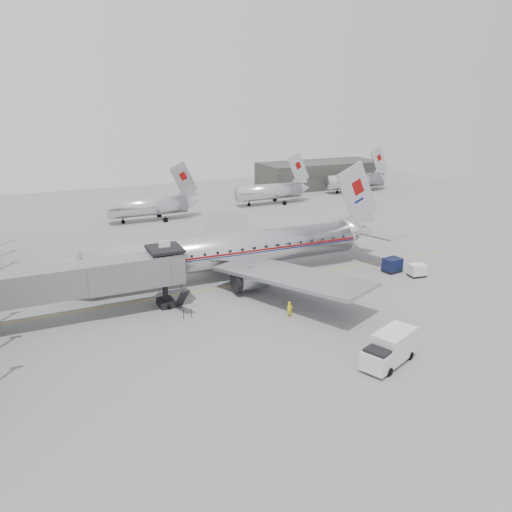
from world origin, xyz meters
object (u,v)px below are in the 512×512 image
(service_van, at_px, (390,348))
(ramp_worker, at_px, (290,309))
(airliner, at_px, (234,250))
(baggage_cart_navy, at_px, (392,265))
(baggage_cart_white, at_px, (417,270))

(service_van, relative_size, ramp_worker, 3.72)
(airliner, xyz_separation_m, baggage_cart_navy, (18.74, -6.99, -2.40))
(service_van, height_order, baggage_cart_navy, service_van)
(airliner, bearing_deg, baggage_cart_navy, -19.60)
(service_van, distance_m, baggage_cart_navy, 23.63)
(service_van, xyz_separation_m, baggage_cart_white, (16.97, 15.38, -0.58))
(baggage_cart_white, bearing_deg, ramp_worker, -161.29)
(baggage_cart_navy, xyz_separation_m, baggage_cart_white, (1.69, -2.65, -0.12))
(airliner, relative_size, ramp_worker, 25.55)
(airliner, xyz_separation_m, baggage_cart_white, (20.43, -9.64, -2.52))
(service_van, bearing_deg, baggage_cart_navy, 27.54)
(service_van, height_order, ramp_worker, service_van)
(baggage_cart_white, bearing_deg, service_van, -129.84)
(airliner, bearing_deg, service_van, -81.27)
(service_van, distance_m, baggage_cart_white, 22.91)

